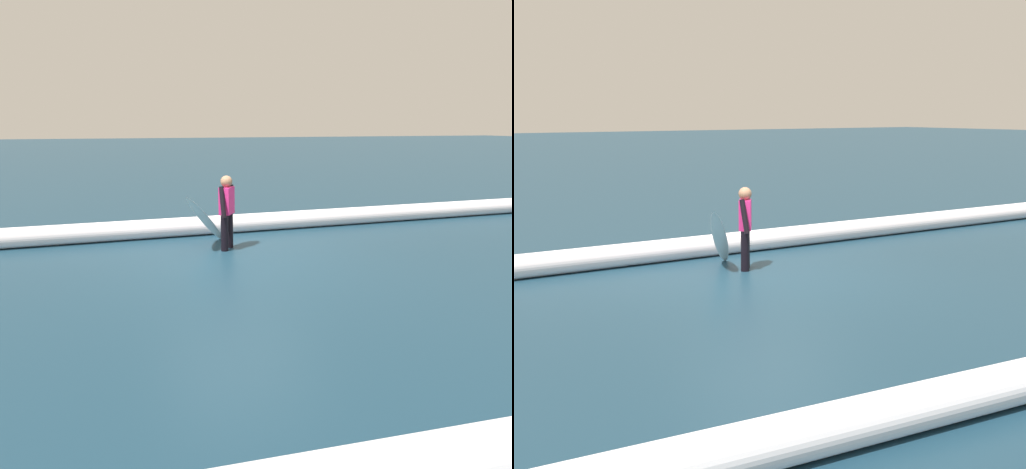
% 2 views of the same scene
% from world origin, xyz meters
% --- Properties ---
extents(ground_plane, '(167.14, 167.14, 0.00)m').
position_xyz_m(ground_plane, '(0.00, 0.00, 0.00)').
color(ground_plane, '#173446').
extents(surfer, '(0.36, 0.57, 1.40)m').
position_xyz_m(surfer, '(-0.04, -0.78, 0.78)').
color(surfer, black).
rests_on(surfer, ground_plane).
extents(surfboard, '(1.12, 1.38, 1.11)m').
position_xyz_m(surfboard, '(0.32, -1.03, 0.54)').
color(surfboard, white).
rests_on(surfboard, ground_plane).
extents(wave_crest_foreground, '(18.41, 0.47, 0.40)m').
position_xyz_m(wave_crest_foreground, '(-2.86, -2.18, 0.20)').
color(wave_crest_foreground, white).
rests_on(wave_crest_foreground, ground_plane).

